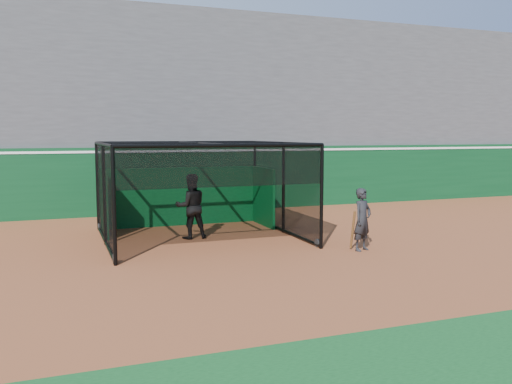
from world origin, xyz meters
name	(u,v)px	position (x,y,z in m)	size (l,w,h in m)	color
ground	(262,259)	(0.00, 0.00, 0.00)	(120.00, 120.00, 0.00)	#964F2B
outfield_wall	(183,178)	(0.00, 8.50, 1.29)	(50.00, 0.50, 2.50)	#0A3C1B
grandstand	(163,100)	(0.00, 12.27, 4.48)	(50.00, 7.85, 8.95)	#4C4C4F
batting_cage	(199,191)	(-0.74, 3.12, 1.35)	(5.33, 5.10, 2.71)	black
batter	(191,206)	(-0.97, 3.16, 0.93)	(0.90, 0.70, 1.86)	black
on_deck_player	(362,220)	(2.77, 0.03, 0.80)	(0.69, 0.59, 1.61)	black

